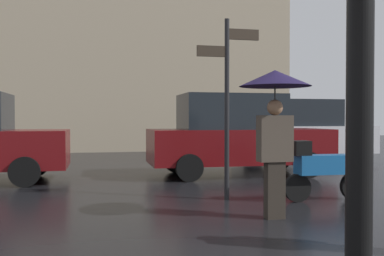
# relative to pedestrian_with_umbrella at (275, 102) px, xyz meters

# --- Properties ---
(pedestrian_with_umbrella) EXTENTS (0.99, 0.99, 2.04)m
(pedestrian_with_umbrella) POSITION_rel_pedestrian_with_umbrella_xyz_m (0.00, 0.00, 0.00)
(pedestrian_with_umbrella) COLOR #2A241E
(pedestrian_with_umbrella) RESTS_ON ground
(parked_scooter) EXTENTS (1.49, 0.32, 1.23)m
(parked_scooter) POSITION_rel_pedestrian_with_umbrella_xyz_m (1.31, 1.03, -1.04)
(parked_scooter) COLOR black
(parked_scooter) RESTS_ON ground
(parked_car_left) EXTENTS (4.20, 1.96, 1.96)m
(parked_car_left) POSITION_rel_pedestrian_with_umbrella_xyz_m (3.94, 7.12, -0.62)
(parked_car_left) COLOR silver
(parked_car_left) RESTS_ON ground
(parked_car_distant) EXTENTS (4.35, 1.84, 1.96)m
(parked_car_distant) POSITION_rel_pedestrian_with_umbrella_xyz_m (0.93, 4.52, -0.62)
(parked_car_distant) COLOR #590C0F
(parked_car_distant) RESTS_ON ground
(street_signpost) EXTENTS (1.08, 0.08, 3.05)m
(street_signpost) POSITION_rel_pedestrian_with_umbrella_xyz_m (-0.23, 1.48, 0.25)
(street_signpost) COLOR black
(street_signpost) RESTS_ON ground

